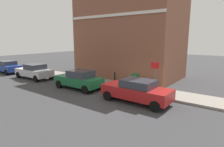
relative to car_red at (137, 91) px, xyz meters
The scene contains 11 objects.
ground 2.01m from the car_red, 71.49° to the left, with size 80.00×80.00×0.00m, color #38383A.
sidewalk 8.22m from the car_red, 71.30° to the left, with size 2.32×30.00×0.15m, color gray.
corner_building 9.28m from the car_red, 34.57° to the left, with size 6.59×10.17×8.82m.
car_red is the anchor object (origin of this frame).
car_green 5.37m from the car_red, 88.76° to the left, with size 1.87×4.09×1.53m.
car_silver 11.92m from the car_red, 89.21° to the left, with size 1.92×4.30×1.50m.
car_blue 17.64m from the car_red, 89.70° to the left, with size 1.83×4.25×1.43m.
utility_cabinet 3.00m from the car_red, 31.56° to the left, with size 0.46×0.61×1.15m.
bollard_near_cabinet 4.50m from the car_red, 53.82° to the left, with size 0.14×0.14×1.04m.
bollard_far_kerb 5.75m from the car_red, 72.64° to the left, with size 0.14×0.14×1.04m.
street_sign 2.15m from the car_red, 10.09° to the right, with size 0.08×0.60×2.30m.
Camera 1 is at (-10.78, -7.36, 4.03)m, focal length 30.05 mm.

